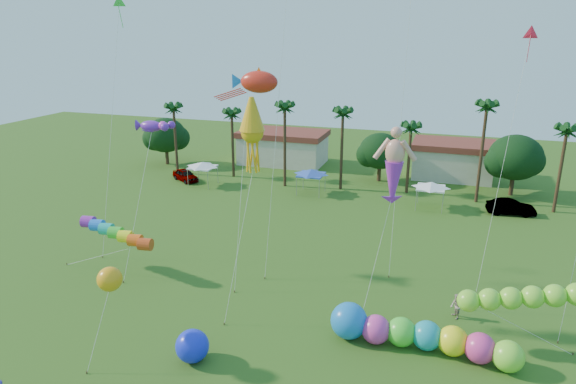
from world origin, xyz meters
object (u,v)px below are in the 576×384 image
(car_a, at_px, (185,175))
(caterpillar_inflatable, at_px, (415,335))
(blue_ball, at_px, (192,346))
(car_b, at_px, (511,207))
(spectator_b, at_px, (456,307))

(car_a, distance_m, caterpillar_inflatable, 42.83)
(car_a, height_order, blue_ball, blue_ball)
(car_b, relative_size, caterpillar_inflatable, 0.43)
(car_b, height_order, blue_ball, blue_ball)
(blue_ball, bearing_deg, caterpillar_inflatable, 23.24)
(blue_ball, bearing_deg, car_a, 119.71)
(spectator_b, relative_size, caterpillar_inflatable, 0.15)
(spectator_b, height_order, blue_ball, blue_ball)
(caterpillar_inflatable, height_order, blue_ball, caterpillar_inflatable)
(car_b, bearing_deg, spectator_b, 160.75)
(car_a, distance_m, car_b, 39.57)
(car_b, relative_size, blue_ball, 2.46)
(spectator_b, xyz_separation_m, blue_ball, (-14.96, -9.95, 0.11))
(spectator_b, bearing_deg, car_a, -150.39)
(car_b, bearing_deg, car_a, 82.69)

